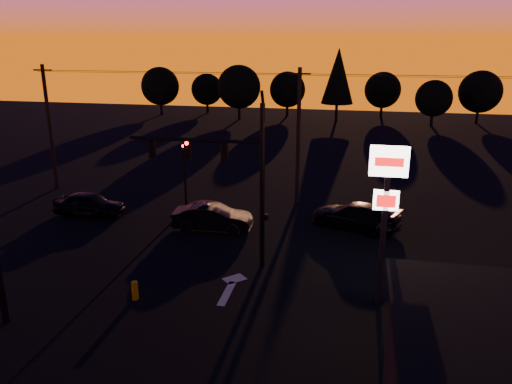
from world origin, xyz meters
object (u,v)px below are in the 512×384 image
bollard (135,291)px  pylon_sign (387,193)px  car_right (355,216)px  car_mid (212,217)px  secondary_signal (184,166)px  car_left (89,204)px  suv_parked (487,337)px  traffic_signal_mast (229,168)px

bollard → pylon_sign: bearing=9.8°
car_right → car_mid: bearing=-54.7°
secondary_signal → car_left: size_ratio=0.99×
car_left → suv_parked: car_left is taller
bollard → car_right: car_right is taller
car_mid → traffic_signal_mast: bearing=-156.6°
traffic_signal_mast → secondary_signal: traffic_signal_mast is taller
pylon_sign → car_mid: bearing=143.9°
car_left → suv_parked: bearing=-116.9°
car_left → car_right: size_ratio=0.83×
traffic_signal_mast → car_mid: bearing=116.9°
bollard → car_mid: size_ratio=0.18×
car_mid → bollard: bearing=169.9°
car_right → suv_parked: bearing=44.4°
traffic_signal_mast → pylon_sign: traffic_signal_mast is taller
pylon_sign → bollard: (-10.25, -1.77, -4.50)m
car_left → car_mid: size_ratio=0.95×
secondary_signal → bollard: 12.14m
bollard → car_right: bearing=48.6°
car_left → car_right: bearing=-86.7°
secondary_signal → bollard: (1.75, -11.76, -2.45)m
bollard → car_right: 13.89m
secondary_signal → traffic_signal_mast: bearing=-56.8°
pylon_sign → car_right: (-1.07, 8.64, -4.14)m
pylon_sign → car_mid: 12.20m
secondary_signal → suv_parked: size_ratio=0.87×
secondary_signal → suv_parked: 20.40m
car_right → suv_parked: 12.50m
pylon_sign → car_left: size_ratio=1.55×
traffic_signal_mast → suv_parked: size_ratio=1.71×
bollard → car_left: size_ratio=0.19×
traffic_signal_mast → car_left: traffic_signal_mast is taller
car_left → car_right: (16.47, 1.13, 0.02)m
bollard → car_right: (9.18, 10.41, 0.35)m
traffic_signal_mast → secondary_signal: 9.19m
pylon_sign → suv_parked: pylon_sign is taller
traffic_signal_mast → bollard: 6.97m
car_mid → pylon_sign: bearing=-129.6°
car_right → suv_parked: car_right is taller
secondary_signal → car_right: secondary_signal is taller
bollard → suv_parked: suv_parked is taller
traffic_signal_mast → bollard: (-3.15, -4.27, -4.52)m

